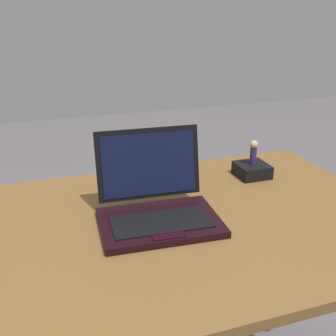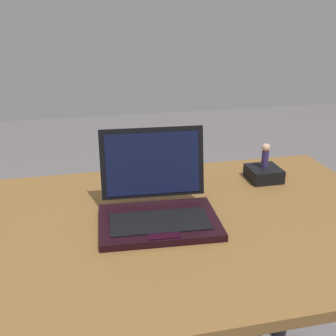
# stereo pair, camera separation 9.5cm
# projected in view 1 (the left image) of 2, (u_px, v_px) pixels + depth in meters

# --- Properties ---
(desk) EXTENTS (1.40, 0.73, 0.74)m
(desk) POSITION_uv_depth(u_px,v_px,m) (123.00, 272.00, 1.00)
(desk) COLOR brown
(desk) RESTS_ON ground
(laptop_front) EXTENTS (0.29, 0.25, 0.21)m
(laptop_front) POSITION_uv_depth(u_px,v_px,m) (156.00, 205.00, 0.99)
(laptop_front) COLOR black
(laptop_front) RESTS_ON desk
(figurine_stand) EXTENTS (0.09, 0.09, 0.04)m
(figurine_stand) POSITION_uv_depth(u_px,v_px,m) (252.00, 170.00, 1.26)
(figurine_stand) COLOR black
(figurine_stand) RESTS_ON desk
(figurine) EXTENTS (0.02, 0.02, 0.08)m
(figurine) POSITION_uv_depth(u_px,v_px,m) (254.00, 151.00, 1.24)
(figurine) COLOR #2F2456
(figurine) RESTS_ON figurine_stand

